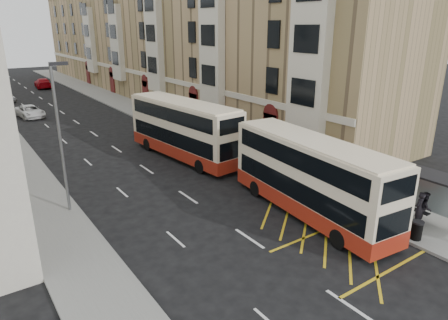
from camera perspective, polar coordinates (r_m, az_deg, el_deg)
ground at (r=17.41m, az=12.17°, el=-16.30°), size 200.00×200.00×0.00m
pavement_right at (r=44.76m, az=-9.07°, el=5.86°), size 4.00×120.00×0.15m
pavement_left at (r=40.75m, az=-29.02°, el=2.43°), size 3.00×120.00×0.15m
kerb_right at (r=43.96m, az=-11.41°, el=5.49°), size 0.25×120.00×0.15m
kerb_left at (r=40.89m, az=-26.96°, el=2.81°), size 0.25×120.00×0.15m
road_markings at (r=56.35m, az=-23.33°, el=7.13°), size 10.00×110.00×0.01m
terrace_right at (r=60.56m, az=-10.03°, el=16.24°), size 10.75×79.00×15.25m
bus_shelter at (r=22.55m, az=28.10°, el=-3.66°), size 1.65×4.25×2.70m
guard_railing at (r=24.55m, az=12.67°, el=-3.30°), size 0.06×6.56×1.01m
street_lamp_near at (r=22.49m, az=-22.36°, el=3.84°), size 0.93×0.18×8.00m
double_decker_front at (r=21.75m, az=12.19°, el=-2.41°), size 3.46×10.94×4.29m
double_decker_rear at (r=30.78m, az=-5.81°, el=4.35°), size 3.70×11.42×4.47m
litter_bin at (r=21.33m, az=25.84°, el=-8.98°), size 0.56×0.56×0.93m
pedestrian_near at (r=22.62m, az=26.08°, el=-6.27°), size 0.72×0.53×1.80m
pedestrian_mid at (r=22.99m, az=26.73°, el=-6.10°), size 1.05×0.99×1.71m
pedestrian_far at (r=24.49m, az=13.08°, el=-3.07°), size 1.06×0.70×1.67m
white_van at (r=50.00m, az=-25.99°, el=6.24°), size 2.84×5.07×1.34m
car_silver at (r=61.85m, az=-28.91°, el=7.88°), size 2.88×4.23×1.34m
car_red at (r=73.19m, az=-24.46°, el=9.97°), size 2.58×5.58×1.58m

